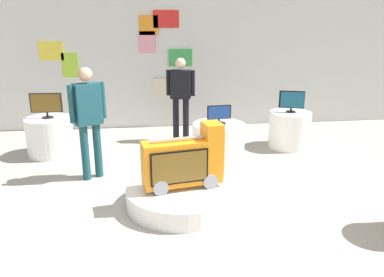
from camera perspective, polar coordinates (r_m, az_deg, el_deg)
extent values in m
plane|color=#A8A091|center=(4.92, -0.27, -11.27)|extent=(30.00, 30.00, 0.00)
cube|color=silver|center=(8.55, -3.39, 11.63)|extent=(12.21, 0.10, 2.99)
cube|color=yellow|center=(8.69, -20.02, 12.00)|extent=(0.49, 0.02, 0.38)
cube|color=beige|center=(8.56, -4.55, 7.64)|extent=(0.33, 0.02, 0.36)
cube|color=green|center=(8.50, -1.73, 11.80)|extent=(0.51, 0.02, 0.36)
cube|color=#9ECC33|center=(8.64, -17.49, 10.27)|extent=(0.33, 0.02, 0.51)
cube|color=orange|center=(8.43, -6.40, 16.22)|extent=(0.40, 0.02, 0.40)
cube|color=pink|center=(8.45, -6.65, 13.90)|extent=(0.35, 0.02, 0.45)
cube|color=red|center=(8.44, -3.84, 17.13)|extent=(0.54, 0.02, 0.35)
cylinder|color=white|center=(5.14, -1.38, -8.39)|extent=(1.48, 1.48, 0.25)
cylinder|color=gray|center=(4.98, -5.04, -6.55)|extent=(0.26, 0.39, 0.20)
cylinder|color=gray|center=(5.14, 2.13, -5.68)|extent=(0.26, 0.39, 0.20)
cube|color=orange|center=(4.95, -1.42, -3.50)|extent=(1.06, 0.50, 0.57)
cube|color=orange|center=(4.95, 2.99, 1.18)|extent=(0.28, 0.35, 0.20)
cube|color=black|center=(4.79, -1.81, -4.28)|extent=(0.73, 0.15, 0.43)
cube|color=brown|center=(4.79, -1.81, -4.28)|extent=(0.69, 0.15, 0.39)
cube|color=#B2B2B7|center=(4.85, -1.45, -0.01)|extent=(0.81, 0.19, 0.02)
cylinder|color=white|center=(7.52, 14.13, 1.29)|extent=(0.76, 0.76, 0.68)
cylinder|color=black|center=(7.43, 14.33, 3.86)|extent=(0.17, 0.17, 0.02)
cylinder|color=black|center=(7.42, 14.35, 4.15)|extent=(0.04, 0.04, 0.06)
cube|color=black|center=(7.38, 14.46, 5.57)|extent=(0.45, 0.17, 0.32)
cube|color=navy|center=(7.37, 14.56, 5.54)|extent=(0.41, 0.14, 0.29)
cylinder|color=white|center=(6.52, 3.91, -0.71)|extent=(0.87, 0.87, 0.68)
cylinder|color=black|center=(6.42, 3.97, 2.24)|extent=(0.23, 0.23, 0.02)
cylinder|color=black|center=(6.40, 3.98, 2.60)|extent=(0.04, 0.04, 0.06)
cube|color=black|center=(6.37, 4.01, 3.88)|extent=(0.40, 0.07, 0.23)
cube|color=navy|center=(6.35, 4.03, 3.84)|extent=(0.37, 0.04, 0.21)
cylinder|color=white|center=(7.33, -20.18, 0.30)|extent=(0.80, 0.80, 0.68)
cylinder|color=black|center=(7.24, -20.46, 2.93)|extent=(0.19, 0.19, 0.02)
cylinder|color=black|center=(7.23, -20.51, 3.32)|extent=(0.04, 0.04, 0.08)
cube|color=black|center=(7.18, -20.68, 4.95)|extent=(0.54, 0.06, 0.34)
cube|color=brown|center=(7.16, -20.72, 4.91)|extent=(0.50, 0.03, 0.31)
cylinder|color=black|center=(7.68, -2.38, 2.84)|extent=(0.12, 0.12, 0.85)
cylinder|color=black|center=(7.65, -0.90, 2.79)|extent=(0.12, 0.12, 0.85)
cube|color=black|center=(7.51, -1.69, 7.97)|extent=(0.42, 0.28, 0.54)
sphere|color=beige|center=(7.46, -1.72, 11.02)|extent=(0.20, 0.20, 0.20)
cylinder|color=black|center=(7.55, -3.51, 8.20)|extent=(0.08, 0.08, 0.49)
cylinder|color=black|center=(7.48, 0.14, 8.14)|extent=(0.08, 0.08, 0.49)
cylinder|color=#194751|center=(6.01, -15.44, -2.03)|extent=(0.12, 0.12, 0.85)
cylinder|color=#194751|center=(6.08, -13.70, -1.66)|extent=(0.12, 0.12, 0.85)
cube|color=#194751|center=(5.85, -15.11, 4.90)|extent=(0.43, 0.36, 0.61)
sphere|color=tan|center=(5.78, -15.45, 9.10)|extent=(0.20, 0.20, 0.20)
cylinder|color=#194751|center=(5.76, -17.34, 4.84)|extent=(0.08, 0.08, 0.55)
cylinder|color=#194751|center=(5.93, -12.99, 5.53)|extent=(0.08, 0.08, 0.55)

